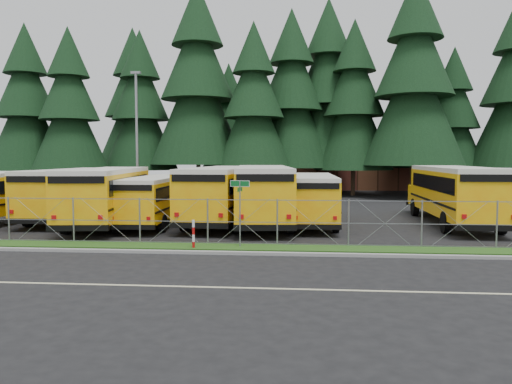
{
  "coord_description": "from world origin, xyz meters",
  "views": [
    {
      "loc": [
        2.96,
        -22.05,
        3.77
      ],
      "look_at": [
        0.65,
        4.0,
        1.94
      ],
      "focal_mm": 35.0,
      "sensor_mm": 36.0,
      "label": 1
    }
  ],
  "objects_px": {
    "bus_1": "(75,194)",
    "bus_east": "(453,196)",
    "bus_5": "(263,195)",
    "bus_4": "(223,195)",
    "striped_bollard": "(193,234)",
    "bus_0": "(5,197)",
    "bus_6": "(312,200)",
    "bus_2": "(109,197)",
    "light_standard": "(137,134)",
    "bus_3": "(157,201)",
    "street_sign": "(240,199)"
  },
  "relations": [
    {
      "from": "street_sign",
      "to": "light_standard",
      "type": "bearing_deg",
      "value": 120.92
    },
    {
      "from": "light_standard",
      "to": "street_sign",
      "type": "bearing_deg",
      "value": -59.08
    },
    {
      "from": "bus_6",
      "to": "bus_east",
      "type": "xyz_separation_m",
      "value": [
        7.87,
        0.54,
        0.23
      ]
    },
    {
      "from": "bus_1",
      "to": "bus_4",
      "type": "distance_m",
      "value": 9.19
    },
    {
      "from": "bus_0",
      "to": "bus_1",
      "type": "relative_size",
      "value": 0.95
    },
    {
      "from": "bus_2",
      "to": "bus_3",
      "type": "distance_m",
      "value": 2.67
    },
    {
      "from": "bus_1",
      "to": "bus_5",
      "type": "distance_m",
      "value": 11.53
    },
    {
      "from": "bus_2",
      "to": "striped_bollard",
      "type": "xyz_separation_m",
      "value": [
        6.26,
        -6.89,
        -0.98
      ]
    },
    {
      "from": "bus_2",
      "to": "striped_bollard",
      "type": "distance_m",
      "value": 9.36
    },
    {
      "from": "bus_2",
      "to": "bus_4",
      "type": "xyz_separation_m",
      "value": [
        6.21,
        1.36,
        0.03
      ]
    },
    {
      "from": "bus_1",
      "to": "bus_east",
      "type": "height_order",
      "value": "bus_east"
    },
    {
      "from": "bus_east",
      "to": "street_sign",
      "type": "distance_m",
      "value": 13.75
    },
    {
      "from": "bus_east",
      "to": "street_sign",
      "type": "xyz_separation_m",
      "value": [
        -11.02,
        -8.22,
        0.41
      ]
    },
    {
      "from": "bus_4",
      "to": "street_sign",
      "type": "relative_size",
      "value": 4.35
    },
    {
      "from": "bus_0",
      "to": "bus_6",
      "type": "relative_size",
      "value": 1.05
    },
    {
      "from": "bus_1",
      "to": "bus_5",
      "type": "relative_size",
      "value": 0.94
    },
    {
      "from": "bus_4",
      "to": "bus_east",
      "type": "relative_size",
      "value": 0.99
    },
    {
      "from": "bus_3",
      "to": "bus_4",
      "type": "relative_size",
      "value": 0.84
    },
    {
      "from": "bus_0",
      "to": "bus_east",
      "type": "bearing_deg",
      "value": 7.53
    },
    {
      "from": "bus_3",
      "to": "street_sign",
      "type": "height_order",
      "value": "street_sign"
    },
    {
      "from": "street_sign",
      "to": "striped_bollard",
      "type": "relative_size",
      "value": 2.34
    },
    {
      "from": "bus_east",
      "to": "striped_bollard",
      "type": "distance_m",
      "value": 15.56
    },
    {
      "from": "bus_1",
      "to": "bus_2",
      "type": "height_order",
      "value": "bus_2"
    },
    {
      "from": "street_sign",
      "to": "bus_1",
      "type": "bearing_deg",
      "value": 142.25
    },
    {
      "from": "striped_bollard",
      "to": "bus_6",
      "type": "bearing_deg",
      "value": 58.23
    },
    {
      "from": "bus_3",
      "to": "bus_6",
      "type": "xyz_separation_m",
      "value": [
        8.64,
        0.87,
        0.05
      ]
    },
    {
      "from": "bus_6",
      "to": "striped_bollard",
      "type": "xyz_separation_m",
      "value": [
        -5.02,
        -8.1,
        -0.79
      ]
    },
    {
      "from": "bus_3",
      "to": "bus_1",
      "type": "bearing_deg",
      "value": 161.5
    },
    {
      "from": "bus_2",
      "to": "striped_bollard",
      "type": "relative_size",
      "value": 10.02
    },
    {
      "from": "bus_2",
      "to": "bus_5",
      "type": "distance_m",
      "value": 8.57
    },
    {
      "from": "bus_6",
      "to": "street_sign",
      "type": "bearing_deg",
      "value": -112.89
    },
    {
      "from": "bus_4",
      "to": "bus_0",
      "type": "bearing_deg",
      "value": -172.3
    },
    {
      "from": "bus_5",
      "to": "bus_east",
      "type": "distance_m",
      "value": 10.67
    },
    {
      "from": "bus_2",
      "to": "street_sign",
      "type": "relative_size",
      "value": 4.28
    },
    {
      "from": "bus_0",
      "to": "bus_3",
      "type": "distance_m",
      "value": 8.94
    },
    {
      "from": "bus_0",
      "to": "bus_3",
      "type": "xyz_separation_m",
      "value": [
        8.94,
        0.05,
        -0.11
      ]
    },
    {
      "from": "bus_6",
      "to": "striped_bollard",
      "type": "height_order",
      "value": "bus_6"
    },
    {
      "from": "bus_5",
      "to": "light_standard",
      "type": "distance_m",
      "value": 14.09
    },
    {
      "from": "bus_0",
      "to": "bus_2",
      "type": "bearing_deg",
      "value": 1.59
    },
    {
      "from": "bus_0",
      "to": "light_standard",
      "type": "height_order",
      "value": "light_standard"
    },
    {
      "from": "bus_0",
      "to": "bus_5",
      "type": "bearing_deg",
      "value": 6.53
    },
    {
      "from": "bus_0",
      "to": "bus_2",
      "type": "height_order",
      "value": "bus_2"
    },
    {
      "from": "bus_3",
      "to": "bus_5",
      "type": "bearing_deg",
      "value": 4.42
    },
    {
      "from": "bus_4",
      "to": "striped_bollard",
      "type": "bearing_deg",
      "value": -86.86
    },
    {
      "from": "bus_6",
      "to": "bus_east",
      "type": "relative_size",
      "value": 0.86
    },
    {
      "from": "bus_3",
      "to": "bus_0",
      "type": "bearing_deg",
      "value": 179.46
    },
    {
      "from": "bus_0",
      "to": "bus_6",
      "type": "distance_m",
      "value": 17.6
    },
    {
      "from": "bus_2",
      "to": "light_standard",
      "type": "bearing_deg",
      "value": 92.45
    },
    {
      "from": "bus_6",
      "to": "bus_0",
      "type": "bearing_deg",
      "value": -177.58
    },
    {
      "from": "bus_2",
      "to": "bus_3",
      "type": "bearing_deg",
      "value": 0.38
    }
  ]
}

